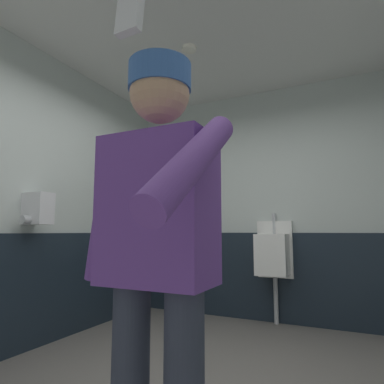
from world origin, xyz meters
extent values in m
cube|color=silver|center=(0.00, 2.06, 1.38)|extent=(3.90, 0.12, 2.77)
cube|color=silver|center=(-1.71, 0.00, 1.38)|extent=(0.12, 4.59, 2.77)
cube|color=#19232D|center=(0.00, 1.98, 0.51)|extent=(3.30, 0.03, 1.01)
cube|color=#19232D|center=(-1.64, 0.00, 0.51)|extent=(0.03, 3.99, 1.01)
cylinder|color=white|center=(-0.34, 0.70, 2.75)|extent=(0.14, 0.14, 0.03)
cube|color=white|center=(0.15, 1.97, 0.83)|extent=(0.40, 0.05, 0.65)
cube|color=white|center=(0.15, 1.80, 0.78)|extent=(0.34, 0.30, 0.45)
cylinder|color=#B7BABF|center=(0.15, 1.96, 1.12)|extent=(0.04, 0.04, 0.24)
cylinder|color=#B7BABF|center=(0.15, 1.93, 0.28)|extent=(0.05, 0.05, 0.55)
cube|color=#60388C|center=(0.30, -0.86, 1.11)|extent=(0.41, 0.24, 0.55)
cylinder|color=#60388C|center=(0.05, -0.86, 1.11)|extent=(0.17, 0.09, 0.56)
cylinder|color=#60388C|center=(0.55, -1.09, 1.23)|extent=(0.09, 0.50, 0.39)
sphere|color=tan|center=(0.30, -0.86, 1.56)|extent=(0.23, 0.23, 0.23)
cylinder|color=#335999|center=(0.30, -0.86, 1.63)|extent=(0.25, 0.25, 0.11)
cube|color=silver|center=(0.54, -1.37, 1.50)|extent=(0.06, 0.03, 0.11)
cube|color=silver|center=(-1.53, 0.09, 1.23)|extent=(0.24, 0.16, 0.28)
cylinder|color=#B7BABF|center=(-1.53, -0.01, 1.13)|extent=(0.07, 0.10, 0.07)
camera|label=1|loc=(0.93, -1.90, 1.03)|focal=30.37mm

